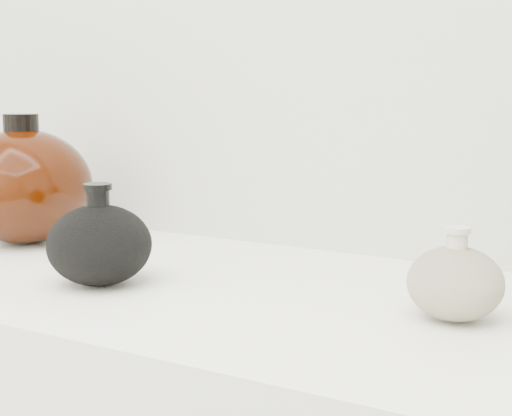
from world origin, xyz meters
The scene contains 3 objects.
black_gourd_vase centered at (-0.19, 0.87, 0.95)m, with size 0.15×0.15×0.13m.
cream_gourd_vase centered at (0.24, 0.95, 0.94)m, with size 0.11×0.11×0.10m.
left_round_pot centered at (-0.47, 1.01, 0.99)m, with size 0.27×0.27×0.21m.
Camera 1 is at (0.42, 0.20, 1.14)m, focal length 50.00 mm.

